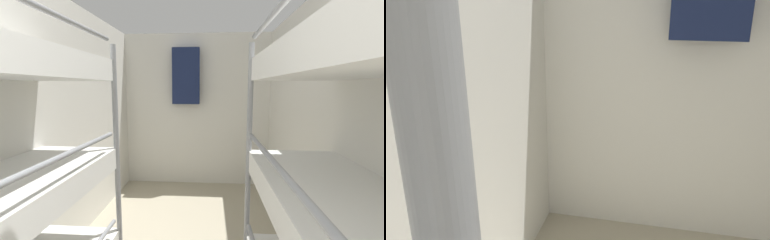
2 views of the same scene
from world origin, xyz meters
TOP-DOWN VIEW (x-y plane):
  - wall_left at (-1.23, 2.31)m, footprint 0.06×4.74m
  - wall_right at (1.23, 2.31)m, footprint 0.06×4.74m
  - wall_back at (0.00, 4.65)m, footprint 2.53×0.06m
  - bunk_stack_right_near at (0.87, 1.41)m, footprint 0.68×1.83m
  - hanging_coat at (-0.17, 4.50)m, footprint 0.44×0.12m

SIDE VIEW (x-z plane):
  - bunk_stack_right_near at x=0.87m, z-range 0.06..2.09m
  - wall_left at x=-1.23m, z-range 0.00..2.53m
  - wall_right at x=1.23m, z-range 0.00..2.53m
  - wall_back at x=0.00m, z-range 0.00..2.53m
  - hanging_coat at x=-0.17m, z-range 1.38..2.28m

